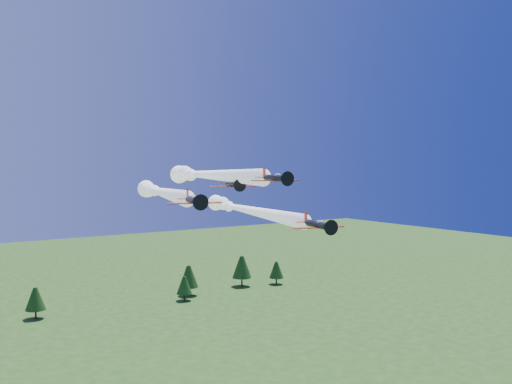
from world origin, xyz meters
TOP-DOWN VIEW (x-y plane):
  - plane_lead at (3.28, 20.13)m, footprint 12.47×49.40m
  - plane_left at (-1.57, 29.47)m, footprint 17.13×49.29m
  - plane_right at (16.31, 26.98)m, footprint 17.30×56.77m
  - plane_slot at (0.89, 6.91)m, footprint 7.30×8.09m
  - treeline at (-2.10, 111.17)m, footprint 178.08×17.92m

SIDE VIEW (x-z plane):
  - treeline at x=-2.10m, z-range 0.64..12.55m
  - plane_right at x=16.31m, z-range 36.94..40.64m
  - plane_left at x=-1.57m, z-range 40.96..44.66m
  - plane_slot at x=0.89m, z-range 43.55..46.11m
  - plane_lead at x=3.28m, z-range 44.31..48.01m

